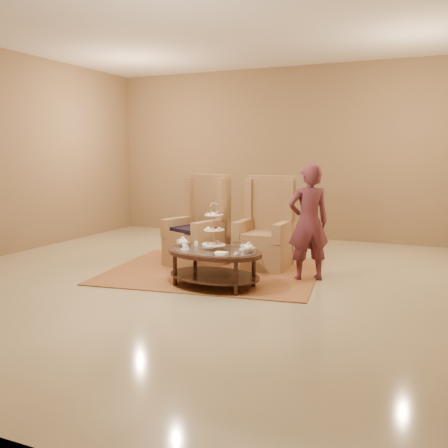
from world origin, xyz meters
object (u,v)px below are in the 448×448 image
at_px(armchair_right, 266,237).
at_px(person, 308,223).
at_px(tea_table, 214,257).
at_px(armchair_left, 200,235).

distance_m(armchair_right, person, 1.01).
bearing_deg(person, armchair_right, -66.87).
height_order(tea_table, armchair_right, armchair_right).
distance_m(armchair_left, armchair_right, 1.03).
relative_size(armchair_left, armchair_right, 1.01).
bearing_deg(tea_table, person, 46.73).
height_order(tea_table, person, person).
height_order(armchair_right, person, person).
bearing_deg(person, armchair_left, -41.68).
xyz_separation_m(tea_table, person, (1.03, 0.86, 0.40)).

